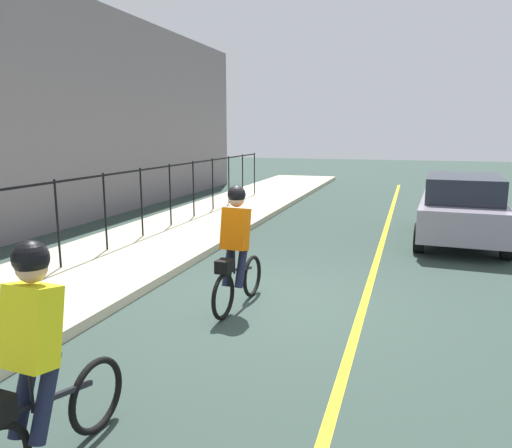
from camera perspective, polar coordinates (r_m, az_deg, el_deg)
ground_plane at (r=7.61m, az=-0.08°, el=-9.07°), size 80.00×80.00×0.00m
lane_line_centre at (r=7.31m, az=12.14°, el=-10.14°), size 36.00×0.12×0.01m
sidewalk at (r=9.17m, az=-20.88°, el=-5.85°), size 40.00×3.20×0.15m
iron_fence at (r=9.93m, az=-19.59°, el=2.67°), size 21.53×0.04×1.60m
cyclist_lead at (r=7.09m, az=-2.33°, el=-2.88°), size 1.71×0.38×1.83m
cyclist_follow at (r=4.05m, az=-24.16°, el=-14.55°), size 1.71×0.38×1.83m
patrol_sedan at (r=12.48m, az=22.83°, el=1.81°), size 4.50×2.13×1.58m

